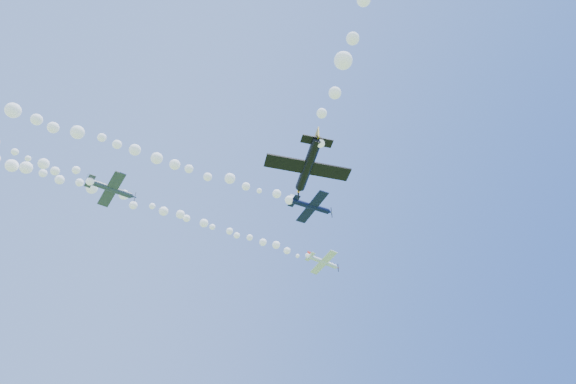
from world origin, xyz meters
name	(u,v)px	position (x,y,z in m)	size (l,w,h in m)	color
plane_white	(323,262)	(15.66, 11.09, 48.03)	(6.52, 6.80, 2.41)	white
smoke_trail_white	(83,186)	(-24.62, 9.80, 47.74)	(76.69, 4.77, 2.80)	white
plane_navy	(312,207)	(6.34, -1.22, 47.82)	(7.26, 7.55, 2.01)	#0C1135
smoke_trail_navy	(35,118)	(-32.10, -0.51, 47.61)	(72.57, 3.94, 2.84)	white
plane_grey	(111,189)	(-21.11, 3.53, 43.71)	(6.75, 7.10, 1.83)	#353E4E
plane_black	(308,166)	(-5.55, -20.39, 34.03)	(8.35, 7.88, 2.42)	black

